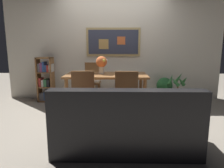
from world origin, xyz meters
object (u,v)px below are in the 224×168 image
(dining_chair_near_left, at_px, (84,92))
(flower_vase, at_px, (102,63))
(dining_table, at_px, (106,79))
(dining_chair_far_left, at_px, (92,78))
(leather_couch, at_px, (126,126))
(dining_chair_near_right, at_px, (126,92))
(potted_palm, at_px, (177,93))
(bookshelf, at_px, (46,80))
(potted_ivy, at_px, (164,88))
(dining_chair_far_right, at_px, (124,78))

(dining_chair_near_left, relative_size, flower_vase, 2.46)
(dining_table, bearing_deg, dining_chair_far_left, 116.95)
(dining_chair_far_left, height_order, leather_couch, dining_chair_far_left)
(dining_table, distance_m, dining_chair_far_left, 0.84)
(dining_chair_near_right, xyz_separation_m, potted_palm, (1.17, 0.99, -0.25))
(dining_chair_near_left, distance_m, leather_couch, 1.20)
(dining_chair_far_left, bearing_deg, dining_chair_near_right, -63.52)
(dining_chair_far_left, relative_size, bookshelf, 0.87)
(dining_chair_near_right, bearing_deg, dining_table, 116.01)
(leather_couch, bearing_deg, potted_ivy, 66.33)
(dining_chair_near_right, bearing_deg, dining_chair_near_left, 178.49)
(dining_table, distance_m, dining_chair_near_left, 0.84)
(potted_ivy, distance_m, flower_vase, 1.70)
(potted_palm, relative_size, flower_vase, 2.04)
(dining_chair_near_right, height_order, flower_vase, flower_vase)
(potted_ivy, height_order, potted_palm, potted_palm)
(dining_chair_far_left, xyz_separation_m, potted_palm, (1.93, -0.53, -0.25))
(dining_table, height_order, bookshelf, bookshelf)
(potted_palm, bearing_deg, potted_ivy, 115.08)
(leather_couch, bearing_deg, potted_palm, 57.81)
(dining_table, relative_size, dining_chair_near_right, 1.84)
(dining_chair_far_left, height_order, potted_palm, dining_chair_far_left)
(flower_vase, bearing_deg, dining_chair_far_left, 111.73)
(dining_chair_far_right, relative_size, flower_vase, 2.46)
(dining_chair_far_right, bearing_deg, dining_chair_near_left, -116.47)
(dining_chair_far_right, height_order, bookshelf, bookshelf)
(dining_table, bearing_deg, potted_ivy, 24.76)
(dining_chair_near_right, distance_m, flower_vase, 1.03)
(potted_palm, bearing_deg, flower_vase, -173.67)
(dining_chair_far_left, height_order, bookshelf, bookshelf)
(flower_vase, bearing_deg, dining_table, -20.47)
(leather_couch, xyz_separation_m, flower_vase, (-0.43, 1.75, 0.66))
(potted_palm, bearing_deg, dining_chair_near_right, -139.69)
(dining_chair_far_left, xyz_separation_m, bookshelf, (-1.09, -0.17, -0.03))
(dining_chair_far_left, xyz_separation_m, leather_couch, (0.71, -2.46, -0.22))
(dining_chair_near_left, height_order, potted_ivy, dining_chair_near_left)
(leather_couch, xyz_separation_m, potted_palm, (1.22, 1.93, -0.03))
(bookshelf, distance_m, potted_ivy, 2.84)
(dining_chair_near_right, bearing_deg, potted_ivy, 55.03)
(dining_chair_near_right, relative_size, leather_couch, 0.51)
(dining_chair_far_right, xyz_separation_m, flower_vase, (-0.50, -0.72, 0.43))
(dining_chair_far_right, height_order, flower_vase, flower_vase)
(dining_chair_near_left, height_order, leather_couch, dining_chair_near_left)
(dining_chair_near_left, height_order, potted_palm, dining_chair_near_left)
(dining_table, distance_m, dining_chair_near_right, 0.87)
(leather_couch, bearing_deg, dining_chair_near_left, 125.37)
(flower_vase, bearing_deg, potted_ivy, 22.10)
(dining_table, xyz_separation_m, dining_chair_near_left, (-0.35, -0.76, -0.11))
(dining_table, height_order, dining_chair_far_left, dining_chair_far_left)
(dining_table, relative_size, dining_chair_far_left, 1.84)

